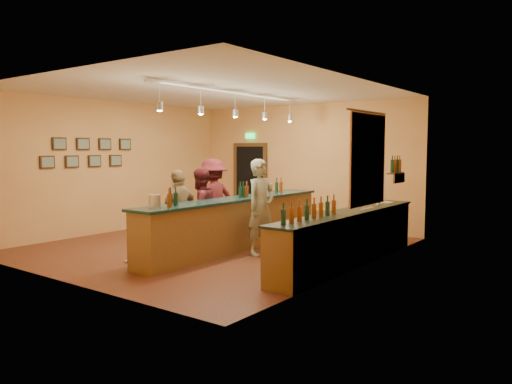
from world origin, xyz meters
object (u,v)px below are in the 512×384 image
Objects in this scene: back_counter at (348,237)px; bar_stool at (322,216)px; bartender at (261,207)px; customer_b at (179,212)px; customer_a at (200,209)px; customer_c at (213,200)px; tasting_bar at (236,220)px.

bar_stool is (-1.63, 2.02, 0.03)m from back_counter.
bartender is 1.12× the size of customer_b.
customer_b is (0.02, -0.59, -0.01)m from customer_a.
customer_c reaches higher than bar_stool.
bartender reaches higher than customer_a.
bartender is (-1.70, -0.27, 0.44)m from back_counter.
customer_b is 2.48× the size of bar_stool.
bartender is at bearing 125.00° from customer_b.
bartender is 1.12× the size of customer_a.
customer_a is (-0.56, -0.44, 0.22)m from tasting_bar.
customer_a reaches higher than bar_stool.
back_counter is 3.20m from customer_b.
bartender reaches higher than customer_c.
bartender is at bearing -91.70° from bar_stool.
tasting_bar is at bearing -109.26° from bar_stool.
customer_b is at bearing 9.18° from customer_a.
tasting_bar is 7.71× the size of bar_stool.
customer_a is 1.01× the size of customer_b.
bartender is (0.70, -0.09, 0.32)m from tasting_bar.
customer_b is (-1.25, -0.94, -0.10)m from bartender.
back_counter is at bearing 110.36° from customer_b.
back_counter is 2.41m from tasting_bar.
customer_c is (-1.78, 0.62, -0.01)m from bartender.
customer_c is at bearing 76.36° from bartender.
bartender is at bearing 84.63° from customer_c.
customer_b reaches higher than back_counter.
bar_stool is at bearing 3.96° from bartender.
tasting_bar reaches higher than back_counter.
customer_c reaches higher than customer_a.
customer_a is 2.50× the size of bar_stool.
bartender is at bearing -7.23° from tasting_bar.
back_counter is 3.05m from customer_a.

